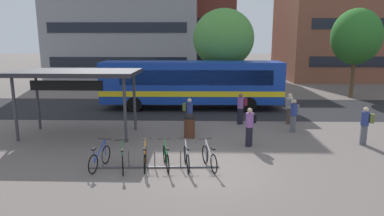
{
  "coord_description": "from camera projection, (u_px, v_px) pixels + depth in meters",
  "views": [
    {
      "loc": [
        -0.32,
        -11.5,
        4.68
      ],
      "look_at": [
        -0.73,
        5.04,
        1.27
      ],
      "focal_mm": 31.4,
      "sensor_mm": 36.0,
      "label": 1
    }
  ],
  "objects": [
    {
      "name": "ground",
      "position": [
        209.0,
        170.0,
        12.19
      ],
      "size": [
        200.0,
        200.0,
        0.0
      ],
      "primitive_type": "plane",
      "color": "#6B605B"
    },
    {
      "name": "bus_lane_asphalt",
      "position": [
        205.0,
        108.0,
        23.02
      ],
      "size": [
        80.0,
        7.2,
        0.01
      ],
      "primitive_type": "cube",
      "color": "#232326",
      "rests_on": "ground"
    },
    {
      "name": "city_bus",
      "position": [
        191.0,
        83.0,
        22.68
      ],
      "size": [
        12.05,
        2.69,
        3.2
      ],
      "rotation": [
        0.0,
        0.0,
        3.15
      ],
      "color": "#14389E",
      "rests_on": "ground"
    },
    {
      "name": "bike_rack",
      "position": [
        155.0,
        166.0,
        12.37
      ],
      "size": [
        4.76,
        0.31,
        0.7
      ],
      "rotation": [
        0.0,
        0.0,
        0.05
      ],
      "color": "#47474C",
      "rests_on": "ground"
    },
    {
      "name": "parked_bicycle_blue_0",
      "position": [
        100.0,
        158.0,
        12.3
      ],
      "size": [
        0.52,
        1.71,
        0.99
      ],
      "rotation": [
        0.0,
        0.0,
        1.4
      ],
      "color": "black",
      "rests_on": "ground"
    },
    {
      "name": "parked_bicycle_green_1",
      "position": [
        122.0,
        160.0,
        12.17
      ],
      "size": [
        0.6,
        1.68,
        0.99
      ],
      "rotation": [
        0.0,
        0.0,
        1.81
      ],
      "color": "black",
      "rests_on": "ground"
    },
    {
      "name": "parked_bicycle_orange_2",
      "position": [
        145.0,
        158.0,
        12.32
      ],
      "size": [
        0.52,
        1.72,
        0.99
      ],
      "rotation": [
        0.0,
        0.0,
        1.7
      ],
      "color": "black",
      "rests_on": "ground"
    },
    {
      "name": "parked_bicycle_green_3",
      "position": [
        166.0,
        158.0,
        12.32
      ],
      "size": [
        0.57,
        1.69,
        0.99
      ],
      "rotation": [
        0.0,
        0.0,
        1.79
      ],
      "color": "black",
      "rests_on": "ground"
    },
    {
      "name": "parked_bicycle_silver_4",
      "position": [
        187.0,
        158.0,
        12.32
      ],
      "size": [
        0.52,
        1.71,
        0.99
      ],
      "rotation": [
        0.0,
        0.0,
        1.72
      ],
      "color": "black",
      "rests_on": "ground"
    },
    {
      "name": "parked_bicycle_silver_5",
      "position": [
        209.0,
        158.0,
        12.33
      ],
      "size": [
        0.67,
        1.66,
        0.99
      ],
      "rotation": [
        0.0,
        0.0,
        1.86
      ],
      "color": "black",
      "rests_on": "ground"
    },
    {
      "name": "transit_shelter",
      "position": [
        76.0,
        75.0,
        16.02
      ],
      "size": [
        5.91,
        3.02,
        3.2
      ],
      "rotation": [
        0.0,
        0.0,
        -0.01
      ],
      "color": "#38383D",
      "rests_on": "ground"
    },
    {
      "name": "commuter_olive_pack_0",
      "position": [
        189.0,
        111.0,
        17.75
      ],
      "size": [
        0.57,
        0.41,
        1.63
      ],
      "rotation": [
        0.0,
        0.0,
        6.08
      ],
      "color": "#47382D",
      "rests_on": "ground"
    },
    {
      "name": "commuter_maroon_pack_1",
      "position": [
        241.0,
        106.0,
        18.61
      ],
      "size": [
        0.6,
        0.48,
        1.74
      ],
      "rotation": [
        0.0,
        0.0,
        3.51
      ],
      "color": "black",
      "rests_on": "ground"
    },
    {
      "name": "commuter_grey_pack_2",
      "position": [
        289.0,
        106.0,
        18.64
      ],
      "size": [
        0.51,
        0.6,
        1.73
      ],
      "rotation": [
        0.0,
        0.0,
        1.1
      ],
      "color": "#47382D",
      "rests_on": "ground"
    },
    {
      "name": "commuter_grey_pack_3",
      "position": [
        294.0,
        113.0,
        17.09
      ],
      "size": [
        0.56,
        0.6,
        1.69
      ],
      "rotation": [
        0.0,
        0.0,
        4.08
      ],
      "color": "#565660",
      "rests_on": "ground"
    },
    {
      "name": "commuter_olive_pack_4",
      "position": [
        366.0,
        123.0,
        14.95
      ],
      "size": [
        0.59,
        0.44,
        1.73
      ],
      "rotation": [
        0.0,
        0.0,
        2.86
      ],
      "color": "#565660",
      "rests_on": "ground"
    },
    {
      "name": "commuter_black_pack_5",
      "position": [
        250.0,
        124.0,
        14.72
      ],
      "size": [
        0.57,
        0.6,
        1.74
      ],
      "rotation": [
        0.0,
        0.0,
        4.03
      ],
      "color": "black",
      "rests_on": "ground"
    },
    {
      "name": "trash_bin",
      "position": [
        189.0,
        127.0,
        16.14
      ],
      "size": [
        0.55,
        0.55,
        1.03
      ],
      "color": "#4C2819",
      "rests_on": "ground"
    },
    {
      "name": "street_tree_0",
      "position": [
        356.0,
        37.0,
        26.28
      ],
      "size": [
        3.81,
        3.81,
        7.03
      ],
      "color": "brown",
      "rests_on": "ground"
    },
    {
      "name": "street_tree_1",
      "position": [
        223.0,
        39.0,
        25.22
      ],
      "size": [
        4.58,
        4.58,
        6.93
      ],
      "color": "brown",
      "rests_on": "ground"
    },
    {
      "name": "building_left_wing",
      "position": [
        126.0,
        1.0,
        40.21
      ],
      "size": [
        17.11,
        10.37,
        18.36
      ],
      "color": "gray",
      "rests_on": "ground"
    },
    {
      "name": "building_centre_block",
      "position": [
        178.0,
        12.0,
        48.14
      ],
      "size": [
        15.59,
        11.02,
        16.96
      ],
      "color": "brown",
      "rests_on": "ground"
    }
  ]
}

